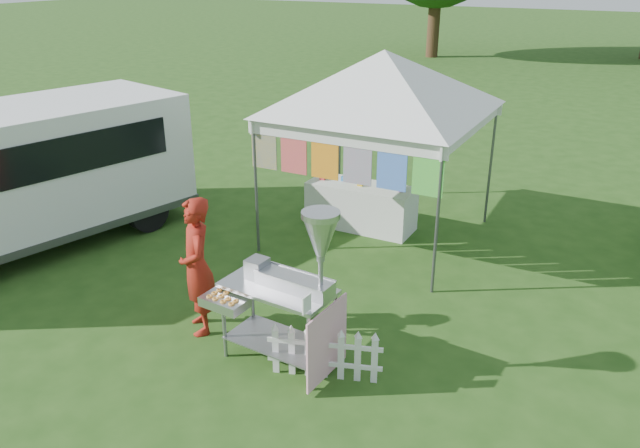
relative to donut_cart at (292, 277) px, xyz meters
The scene contains 7 objects.
ground 1.32m from the donut_cart, 154.18° to the left, with size 120.00×120.00×0.00m, color #234814.
canopy_main 4.26m from the donut_cart, 99.13° to the left, with size 4.24×4.24×3.45m.
donut_cart is the anchor object (origin of this frame).
vendor 1.43m from the donut_cart, behind, with size 0.63×0.41×1.72m, color maroon.
cargo_van 5.45m from the donut_cart, behind, with size 3.34×5.60×2.18m.
picket_fence 0.93m from the donut_cart, ahead, with size 1.20×0.42×0.56m.
display_table 4.20m from the donut_cart, 104.28° to the left, with size 1.80×0.70×0.75m, color white.
Camera 1 is at (3.61, -5.30, 4.20)m, focal length 35.00 mm.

